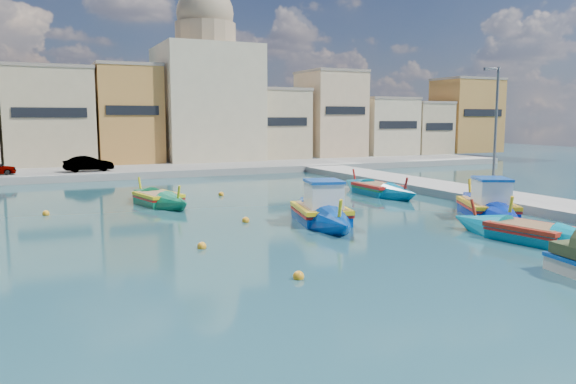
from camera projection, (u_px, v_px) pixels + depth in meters
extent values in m
plane|color=#123438|center=(258.00, 254.00, 21.00)|extent=(160.00, 160.00, 0.00)
cube|color=gray|center=(125.00, 172.00, 49.78)|extent=(80.00, 8.00, 0.60)
cube|color=tan|center=(49.00, 118.00, 53.73)|extent=(7.88, 7.44, 8.99)
cube|color=gray|center=(46.00, 68.00, 53.12)|extent=(8.04, 7.59, 0.30)
cube|color=black|center=(50.00, 113.00, 50.28)|extent=(6.30, 0.10, 0.90)
cube|color=#BE823B|center=(128.00, 115.00, 56.13)|extent=(6.17, 6.13, 9.43)
cube|color=gray|center=(126.00, 66.00, 55.49)|extent=(6.29, 6.26, 0.30)
cube|color=black|center=(133.00, 110.00, 53.26)|extent=(4.93, 0.10, 0.90)
cube|color=tan|center=(199.00, 131.00, 60.16)|extent=(7.31, 7.69, 6.05)
cube|color=gray|center=(198.00, 102.00, 59.75)|extent=(7.46, 7.85, 0.30)
cube|color=black|center=(210.00, 129.00, 56.62)|extent=(5.85, 0.10, 0.90)
cube|color=tan|center=(268.00, 125.00, 63.20)|extent=(7.54, 7.30, 7.41)
cube|color=gray|center=(268.00, 90.00, 62.70)|extent=(7.69, 7.45, 0.30)
cube|color=black|center=(282.00, 122.00, 59.82)|extent=(6.03, 0.10, 0.90)
cube|color=tan|center=(330.00, 115.00, 66.19)|extent=(6.36, 6.97, 9.63)
cube|color=gray|center=(331.00, 72.00, 65.54)|extent=(6.48, 7.11, 0.30)
cube|color=black|center=(346.00, 110.00, 62.94)|extent=(5.09, 0.10, 0.90)
cube|color=#C0B28F|center=(382.00, 127.00, 69.25)|extent=(6.63, 6.70, 6.65)
cube|color=gray|center=(383.00, 99.00, 68.80)|extent=(6.76, 6.83, 0.30)
cube|color=black|center=(399.00, 125.00, 66.14)|extent=(5.30, 0.10, 0.90)
cube|color=tan|center=(420.00, 129.00, 72.18)|extent=(5.08, 7.51, 6.20)
cube|color=gray|center=(421.00, 103.00, 71.75)|extent=(5.18, 7.66, 0.30)
cube|color=black|center=(440.00, 127.00, 68.71)|extent=(4.06, 0.10, 0.90)
cube|color=#BE823B|center=(466.00, 116.00, 74.15)|extent=(7.79, 6.00, 9.33)
cube|color=gray|center=(468.00, 79.00, 73.52)|extent=(7.95, 6.12, 0.30)
cube|color=black|center=(483.00, 113.00, 71.34)|extent=(6.23, 0.10, 0.90)
cube|color=#C0B28F|center=(207.00, 104.00, 60.31)|extent=(10.00, 10.00, 12.00)
cylinder|color=#9E8466|center=(205.00, 35.00, 59.36)|extent=(6.40, 6.40, 2.40)
sphere|color=#9E8466|center=(205.00, 13.00, 59.08)|extent=(6.00, 6.00, 6.00)
cylinder|color=#595B60|center=(495.00, 136.00, 33.13)|extent=(0.16, 0.16, 8.00)
cylinder|color=#595B60|center=(493.00, 68.00, 32.46)|extent=(1.00, 0.10, 0.10)
cube|color=#595B60|center=(487.00, 69.00, 32.26)|extent=(0.35, 0.15, 0.18)
imported|color=#4C1919|center=(88.00, 164.00, 47.00)|extent=(4.07, 1.87, 1.29)
cube|color=#0020A0|center=(487.00, 212.00, 29.17)|extent=(3.68, 4.39, 1.07)
cone|color=#0020A0|center=(471.00, 202.00, 32.30)|extent=(3.53, 4.10, 2.75)
cone|color=#0020A0|center=(507.00, 222.00, 26.03)|extent=(3.53, 4.10, 2.75)
cube|color=yellow|center=(487.00, 203.00, 29.11)|extent=(3.86, 4.61, 0.19)
cube|color=red|center=(487.00, 207.00, 29.14)|extent=(3.81, 4.50, 0.11)
cube|color=olive|center=(487.00, 202.00, 29.10)|extent=(3.24, 3.93, 0.06)
cylinder|color=yellow|center=(470.00, 189.00, 32.52)|extent=(0.37, 0.52, 1.17)
cylinder|color=yellow|center=(510.00, 208.00, 25.63)|extent=(0.37, 0.52, 1.17)
cube|color=white|center=(491.00, 192.00, 28.47)|extent=(2.24, 2.42, 1.18)
cube|color=#0F47A5|center=(492.00, 179.00, 28.39)|extent=(2.38, 2.59, 0.13)
cube|color=#00399E|center=(321.00, 217.00, 27.52)|extent=(2.95, 3.93, 1.10)
cone|color=#00399E|center=(307.00, 207.00, 30.34)|extent=(2.90, 3.69, 2.76)
cone|color=#00399E|center=(338.00, 227.00, 24.68)|extent=(2.90, 3.69, 2.76)
cube|color=yellow|center=(321.00, 208.00, 27.46)|extent=(3.08, 4.14, 0.20)
cube|color=red|center=(321.00, 212.00, 27.48)|extent=(3.08, 4.02, 0.11)
cube|color=olive|center=(321.00, 206.00, 27.45)|extent=(2.56, 3.54, 0.07)
cylinder|color=yellow|center=(306.00, 193.00, 30.52)|extent=(0.27, 0.54, 1.20)
cylinder|color=yellow|center=(340.00, 212.00, 24.31)|extent=(0.27, 0.54, 1.20)
cube|color=white|center=(324.00, 195.00, 26.87)|extent=(1.91, 2.10, 1.21)
cube|color=#0F47A5|center=(324.00, 181.00, 26.78)|extent=(2.03, 2.24, 0.13)
cube|color=#006E98|center=(378.00, 192.00, 37.28)|extent=(2.03, 3.33, 1.01)
cone|color=#006E98|center=(356.00, 186.00, 39.76)|extent=(2.03, 3.09, 2.53)
cone|color=#006E98|center=(402.00, 196.00, 34.80)|extent=(2.03, 3.09, 2.53)
cube|color=red|center=(378.00, 185.00, 37.23)|extent=(2.11, 3.51, 0.18)
cube|color=#197F33|center=(378.00, 188.00, 37.25)|extent=(2.13, 3.39, 0.10)
cube|color=olive|center=(378.00, 184.00, 37.22)|extent=(1.73, 3.03, 0.06)
cylinder|color=red|center=(354.00, 177.00, 39.92)|extent=(0.14, 0.48, 1.10)
cylinder|color=red|center=(405.00, 186.00, 34.47)|extent=(0.14, 0.48, 1.10)
cube|color=#0A6E46|center=(158.00, 201.00, 32.96)|extent=(2.52, 3.27, 0.97)
cone|color=#0A6E46|center=(142.00, 196.00, 34.87)|extent=(2.48, 3.09, 2.39)
cone|color=#0A6E46|center=(177.00, 206.00, 31.04)|extent=(2.48, 3.09, 2.39)
cube|color=yellow|center=(158.00, 194.00, 32.91)|extent=(2.63, 3.44, 0.17)
cube|color=red|center=(158.00, 197.00, 32.93)|extent=(2.62, 3.34, 0.10)
cube|color=olive|center=(158.00, 193.00, 32.90)|extent=(2.18, 2.95, 0.06)
cylinder|color=yellow|center=(140.00, 186.00, 34.97)|extent=(0.23, 0.48, 1.05)
cylinder|color=yellow|center=(178.00, 195.00, 30.77)|extent=(0.23, 0.48, 1.05)
cube|color=#00819F|center=(530.00, 236.00, 23.17)|extent=(2.52, 3.35, 0.98)
cone|color=#00819F|center=(478.00, 226.00, 25.17)|extent=(2.48, 3.16, 2.44)
cube|color=red|center=(531.00, 227.00, 23.11)|extent=(2.63, 3.53, 0.18)
cube|color=red|center=(531.00, 231.00, 23.14)|extent=(2.63, 3.43, 0.10)
cube|color=olive|center=(531.00, 225.00, 23.10)|extent=(2.18, 3.02, 0.06)
cylinder|color=red|center=(474.00, 211.00, 25.29)|extent=(0.23, 0.48, 1.07)
sphere|color=#FFA11A|center=(202.00, 246.00, 21.86)|extent=(0.36, 0.36, 0.36)
sphere|color=#FFA11A|center=(246.00, 220.00, 27.40)|extent=(0.36, 0.36, 0.36)
sphere|color=#FFA11A|center=(221.00, 194.00, 36.77)|extent=(0.36, 0.36, 0.36)
sphere|color=#FFA11A|center=(46.00, 214.00, 29.37)|extent=(0.36, 0.36, 0.36)
sphere|color=#FFA11A|center=(512.00, 221.00, 27.35)|extent=(0.36, 0.36, 0.36)
sphere|color=#FFA11A|center=(298.00, 276.00, 17.72)|extent=(0.36, 0.36, 0.36)
sphere|color=#FFA11A|center=(357.00, 191.00, 38.68)|extent=(0.36, 0.36, 0.36)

